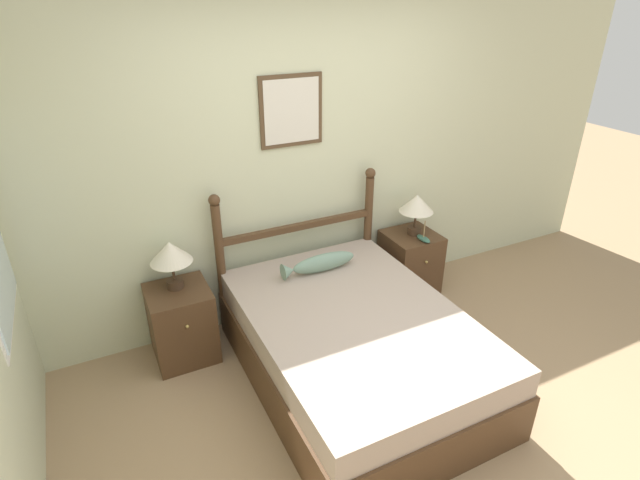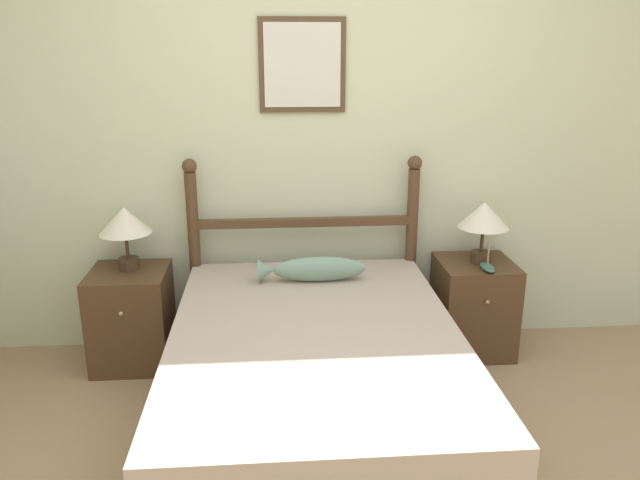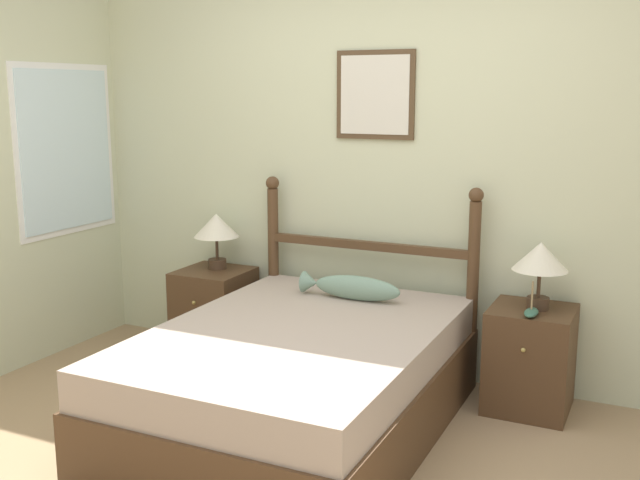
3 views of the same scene
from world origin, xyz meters
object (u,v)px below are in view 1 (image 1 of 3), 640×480
bed (355,347)px  nightstand_left (182,323)px  table_lamp_left (171,254)px  model_boat (423,238)px  fish_pillow (319,264)px  table_lamp_right (417,205)px  nightstand_right (409,263)px

bed → nightstand_left: size_ratio=3.40×
table_lamp_left → nightstand_left: bearing=-90.5°
table_lamp_left → model_boat: table_lamp_left is taller
nightstand_left → model_boat: (2.05, -0.14, 0.31)m
bed → model_boat: size_ratio=10.50×
bed → table_lamp_left: bearing=140.5°
model_boat → fish_pillow: bearing=-178.2°
bed → nightstand_left: (-1.02, 0.79, 0.01)m
bed → model_boat: 1.26m
table_lamp_right → fish_pillow: bearing=-170.1°
table_lamp_right → model_boat: table_lamp_right is taller
bed → table_lamp_left: 1.43m
nightstand_right → table_lamp_left: size_ratio=1.56×
nightstand_left → model_boat: bearing=-3.9°
nightstand_left → table_lamp_left: table_lamp_left is taller
nightstand_right → model_boat: size_ratio=3.09×
bed → table_lamp_right: bearing=37.4°
bed → fish_pillow: fish_pillow is taller
nightstand_left → nightstand_right: (2.03, 0.00, 0.00)m
nightstand_right → table_lamp_right: (0.02, 0.01, 0.56)m
table_lamp_right → model_boat: size_ratio=1.98×
table_lamp_left → fish_pillow: 1.09m
bed → table_lamp_left: (-1.02, 0.84, 0.57)m
model_boat → table_lamp_right: bearing=86.8°
bed → nightstand_left: 1.29m
model_boat → bed: bearing=-147.8°
fish_pillow → bed: bearing=-92.2°
nightstand_right → nightstand_left: bearing=180.0°
table_lamp_left → model_boat: size_ratio=1.98×
table_lamp_left → table_lamp_right: bearing=-1.2°
table_lamp_right → bed: bearing=-142.6°
nightstand_left → table_lamp_right: bearing=0.2°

